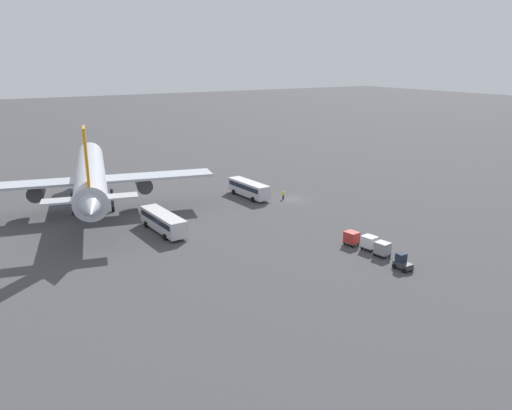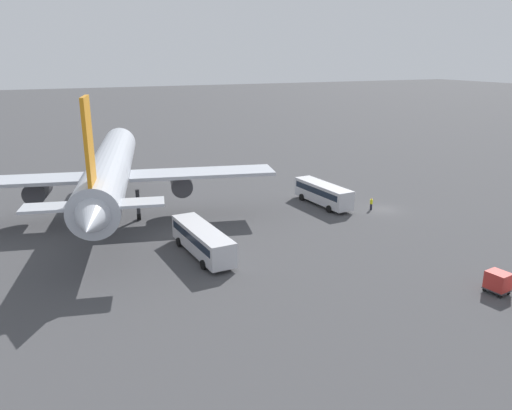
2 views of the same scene
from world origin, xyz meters
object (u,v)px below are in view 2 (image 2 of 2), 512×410
airplane (110,170)px  shuttle_bus_far (202,239)px  cargo_cart_red (498,281)px  shuttle_bus_near (323,192)px  worker_person (371,204)px

airplane → shuttle_bus_far: size_ratio=4.15×
shuttle_bus_far → cargo_cart_red: 29.25m
shuttle_bus_near → worker_person: shuttle_bus_near is taller
shuttle_bus_far → worker_person: bearing=-81.2°
shuttle_bus_near → worker_person: (-4.86, -4.94, -1.00)m
airplane → cargo_cart_red: size_ratio=22.18×
cargo_cart_red → airplane: bearing=37.2°
worker_person → shuttle_bus_far: bearing=102.4°
worker_person → airplane: bearing=71.3°
airplane → shuttle_bus_near: (-6.47, -28.56, -4.63)m
airplane → shuttle_bus_near: bearing=-89.4°
airplane → shuttle_bus_near: size_ratio=4.43×
worker_person → cargo_cart_red: size_ratio=0.78×
airplane → shuttle_bus_near: 29.64m
airplane → worker_person: bearing=-95.3°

